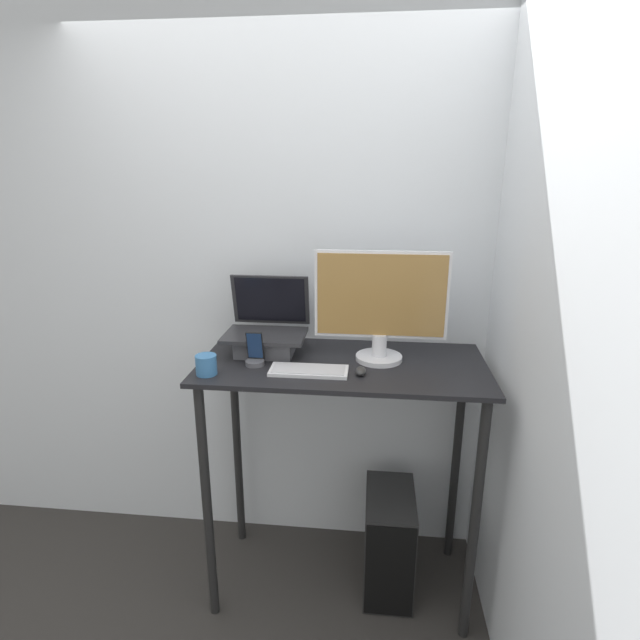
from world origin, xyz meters
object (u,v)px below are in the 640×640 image
laptop (266,334)px  cell_phone (255,356)px  monitor (381,308)px  computer_tower (389,541)px  mouse (361,371)px  keyboard (309,370)px

laptop → cell_phone: size_ratio=2.46×
monitor → computer_tower: bearing=-26.6°
cell_phone → monitor: bearing=12.4°
cell_phone → computer_tower: cell_phone is taller
mouse → computer_tower: mouse is taller
monitor → mouse: bearing=-112.9°
monitor → cell_phone: 0.55m
computer_tower → cell_phone: bearing=-172.9°
laptop → keyboard: size_ratio=1.12×
laptop → keyboard: 0.31m
monitor → computer_tower: size_ratio=1.12×
laptop → cell_phone: (-0.02, -0.15, -0.04)m
keyboard → mouse: (0.20, -0.00, 0.01)m
laptop → computer_tower: laptop is taller
mouse → cell_phone: size_ratio=0.48×
computer_tower → keyboard: bearing=-159.8°
monitor → mouse: 0.28m
laptop → mouse: bearing=-26.5°
monitor → cell_phone: (-0.50, -0.11, -0.19)m
keyboard → cell_phone: 0.24m
mouse → monitor: bearing=67.1°
monitor → mouse: (-0.07, -0.17, -0.21)m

